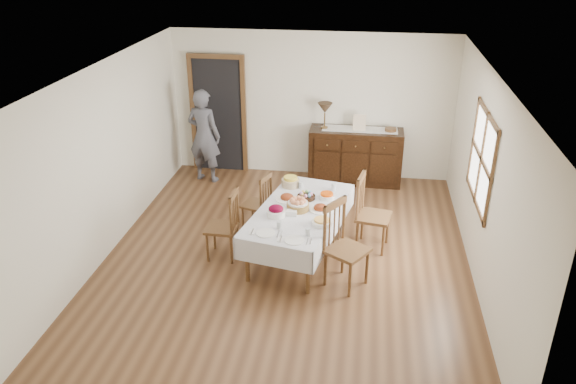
# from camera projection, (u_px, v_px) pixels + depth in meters

# --- Properties ---
(ground) EXTENTS (6.00, 6.00, 0.00)m
(ground) POSITION_uv_depth(u_px,v_px,m) (287.00, 256.00, 7.87)
(ground) COLOR brown
(room_shell) EXTENTS (5.02, 6.02, 2.65)m
(room_shell) POSITION_uv_depth(u_px,v_px,m) (281.00, 135.00, 7.56)
(room_shell) COLOR silver
(room_shell) RESTS_ON ground
(dining_table) EXTENTS (1.44, 2.22, 0.71)m
(dining_table) POSITION_uv_depth(u_px,v_px,m) (299.00, 214.00, 7.68)
(dining_table) COLOR silver
(dining_table) RESTS_ON ground
(chair_left_near) EXTENTS (0.43, 0.43, 1.00)m
(chair_left_near) POSITION_uv_depth(u_px,v_px,m) (225.00, 224.00, 7.66)
(chair_left_near) COLOR brown
(chair_left_near) RESTS_ON ground
(chair_left_far) EXTENTS (0.47, 0.47, 0.90)m
(chair_left_far) POSITION_uv_depth(u_px,v_px,m) (259.00, 202.00, 8.39)
(chair_left_far) COLOR brown
(chair_left_far) RESTS_ON ground
(chair_right_near) EXTENTS (0.65, 0.65, 1.13)m
(chair_right_near) POSITION_uv_depth(u_px,v_px,m) (343.00, 244.00, 7.05)
(chair_right_near) COLOR brown
(chair_right_near) RESTS_ON ground
(chair_right_far) EXTENTS (0.53, 0.53, 1.10)m
(chair_right_far) POSITION_uv_depth(u_px,v_px,m) (370.00, 212.00, 7.88)
(chair_right_far) COLOR brown
(chair_right_far) RESTS_ON ground
(sideboard) EXTENTS (1.63, 0.59, 0.98)m
(sideboard) POSITION_uv_depth(u_px,v_px,m) (355.00, 156.00, 9.98)
(sideboard) COLOR black
(sideboard) RESTS_ON ground
(person) EXTENTS (0.63, 0.48, 1.80)m
(person) POSITION_uv_depth(u_px,v_px,m) (204.00, 133.00, 9.88)
(person) COLOR #52535E
(person) RESTS_ON ground
(bread_basket) EXTENTS (0.31, 0.31, 0.17)m
(bread_basket) POSITION_uv_depth(u_px,v_px,m) (298.00, 205.00, 7.58)
(bread_basket) COLOR brown
(bread_basket) RESTS_ON dining_table
(egg_basket) EXTENTS (0.26, 0.26, 0.10)m
(egg_basket) POSITION_uv_depth(u_px,v_px,m) (306.00, 196.00, 7.91)
(egg_basket) COLOR black
(egg_basket) RESTS_ON dining_table
(ham_platter_a) EXTENTS (0.33, 0.33, 0.11)m
(ham_platter_a) POSITION_uv_depth(u_px,v_px,m) (287.00, 198.00, 7.88)
(ham_platter_a) COLOR white
(ham_platter_a) RESTS_ON dining_table
(ham_platter_b) EXTENTS (0.30, 0.30, 0.11)m
(ham_platter_b) POSITION_uv_depth(u_px,v_px,m) (321.00, 208.00, 7.59)
(ham_platter_b) COLOR white
(ham_platter_b) RESTS_ON dining_table
(beet_bowl) EXTENTS (0.25, 0.25, 0.16)m
(beet_bowl) POSITION_uv_depth(u_px,v_px,m) (276.00, 211.00, 7.42)
(beet_bowl) COLOR white
(beet_bowl) RESTS_ON dining_table
(carrot_bowl) EXTENTS (0.21, 0.21, 0.09)m
(carrot_bowl) POSITION_uv_depth(u_px,v_px,m) (327.00, 196.00, 7.91)
(carrot_bowl) COLOR white
(carrot_bowl) RESTS_ON dining_table
(pineapple_bowl) EXTENTS (0.27, 0.27, 0.15)m
(pineapple_bowl) POSITION_uv_depth(u_px,v_px,m) (291.00, 182.00, 8.28)
(pineapple_bowl) COLOR tan
(pineapple_bowl) RESTS_ON dining_table
(casserole_dish) EXTENTS (0.27, 0.27, 0.08)m
(casserole_dish) POSITION_uv_depth(u_px,v_px,m) (322.00, 222.00, 7.22)
(casserole_dish) COLOR white
(casserole_dish) RESTS_ON dining_table
(butter_dish) EXTENTS (0.16, 0.12, 0.07)m
(butter_dish) POSITION_uv_depth(u_px,v_px,m) (292.00, 213.00, 7.45)
(butter_dish) COLOR white
(butter_dish) RESTS_ON dining_table
(setting_left) EXTENTS (0.44, 0.31, 0.10)m
(setting_left) POSITION_uv_depth(u_px,v_px,m) (270.00, 230.00, 7.06)
(setting_left) COLOR white
(setting_left) RESTS_ON dining_table
(setting_right) EXTENTS (0.44, 0.31, 0.10)m
(setting_right) POSITION_uv_depth(u_px,v_px,m) (299.00, 237.00, 6.89)
(setting_right) COLOR white
(setting_right) RESTS_ON dining_table
(glass_far_a) EXTENTS (0.06, 0.06, 0.11)m
(glass_far_a) POSITION_uv_depth(u_px,v_px,m) (301.00, 185.00, 8.21)
(glass_far_a) COLOR silver
(glass_far_a) RESTS_ON dining_table
(glass_far_b) EXTENTS (0.07, 0.07, 0.10)m
(glass_far_b) POSITION_uv_depth(u_px,v_px,m) (334.00, 187.00, 8.16)
(glass_far_b) COLOR silver
(glass_far_b) RESTS_ON dining_table
(runner) EXTENTS (1.30, 0.35, 0.01)m
(runner) POSITION_uv_depth(u_px,v_px,m) (360.00, 129.00, 9.80)
(runner) COLOR white
(runner) RESTS_ON sideboard
(table_lamp) EXTENTS (0.26, 0.26, 0.46)m
(table_lamp) POSITION_uv_depth(u_px,v_px,m) (325.00, 109.00, 9.70)
(table_lamp) COLOR brown
(table_lamp) RESTS_ON sideboard
(picture_frame) EXTENTS (0.22, 0.08, 0.28)m
(picture_frame) POSITION_uv_depth(u_px,v_px,m) (359.00, 123.00, 9.69)
(picture_frame) COLOR beige
(picture_frame) RESTS_ON sideboard
(deco_bowl) EXTENTS (0.20, 0.20, 0.06)m
(deco_bowl) POSITION_uv_depth(u_px,v_px,m) (391.00, 130.00, 9.69)
(deco_bowl) COLOR brown
(deco_bowl) RESTS_ON sideboard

